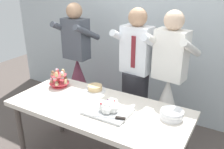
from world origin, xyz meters
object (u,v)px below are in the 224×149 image
(cupcake_stand, at_px, (59,79))
(plate_stack, at_px, (172,114))
(main_cake_tray, at_px, (108,109))
(round_cake, at_px, (95,88))
(dessert_table, at_px, (98,113))
(person_guest, at_px, (78,81))
(person_bride, at_px, (166,105))
(person_groom, at_px, (135,85))

(cupcake_stand, xyz_separation_m, plate_stack, (1.34, -0.02, -0.05))
(main_cake_tray, distance_m, round_cake, 0.50)
(main_cake_tray, height_order, plate_stack, main_cake_tray)
(cupcake_stand, bearing_deg, dessert_table, -14.80)
(plate_stack, height_order, round_cake, plate_stack)
(cupcake_stand, bearing_deg, person_guest, 107.92)
(plate_stack, bearing_deg, person_bride, 111.36)
(cupcake_stand, xyz_separation_m, person_bride, (1.13, 0.52, -0.28))
(dessert_table, bearing_deg, person_bride, 55.35)
(person_groom, distance_m, person_guest, 0.93)
(main_cake_tray, bearing_deg, dessert_table, 159.00)
(dessert_table, relative_size, person_guest, 1.08)
(dessert_table, relative_size, cupcake_stand, 7.83)
(main_cake_tray, bearing_deg, plate_stack, 20.84)
(cupcake_stand, bearing_deg, plate_stack, -0.87)
(main_cake_tray, xyz_separation_m, round_cake, (-0.37, 0.34, -0.01))
(plate_stack, xyz_separation_m, person_groom, (-0.61, 0.54, -0.07))
(cupcake_stand, distance_m, plate_stack, 1.34)
(main_cake_tray, relative_size, round_cake, 1.80)
(plate_stack, bearing_deg, cupcake_stand, 179.13)
(round_cake, xyz_separation_m, person_guest, (-0.61, 0.48, -0.22))
(person_groom, height_order, person_bride, same)
(main_cake_tray, relative_size, person_groom, 0.26)
(cupcake_stand, xyz_separation_m, round_cake, (0.42, 0.11, -0.06))
(dessert_table, xyz_separation_m, person_guest, (-0.84, 0.76, -0.12))
(person_groom, bearing_deg, plate_stack, -41.53)
(dessert_table, relative_size, plate_stack, 8.48)
(dessert_table, xyz_separation_m, person_bride, (0.48, 0.69, -0.12))
(cupcake_stand, height_order, person_bride, person_bride)
(cupcake_stand, height_order, round_cake, cupcake_stand)
(round_cake, bearing_deg, person_guest, 142.20)
(dessert_table, bearing_deg, round_cake, 128.39)
(cupcake_stand, relative_size, plate_stack, 1.08)
(plate_stack, bearing_deg, person_guest, 158.39)
(dessert_table, height_order, person_groom, person_groom)
(main_cake_tray, bearing_deg, person_groom, 95.10)
(cupcake_stand, distance_m, person_guest, 0.68)
(plate_stack, bearing_deg, person_groom, 138.47)
(round_cake, xyz_separation_m, person_groom, (0.30, 0.41, -0.06))
(person_guest, bearing_deg, plate_stack, -21.61)
(plate_stack, height_order, person_groom, person_groom)
(person_guest, bearing_deg, person_groom, -4.00)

